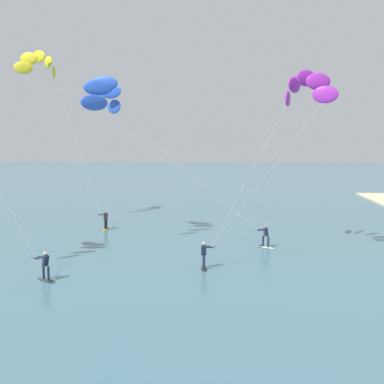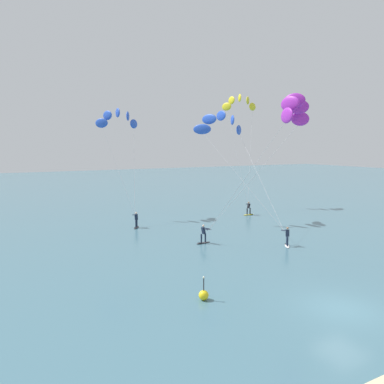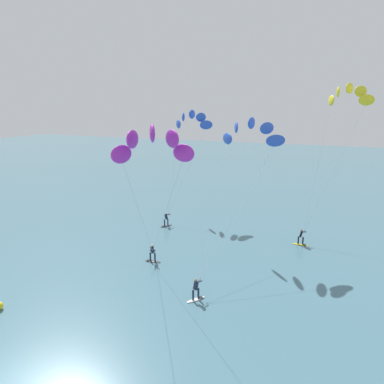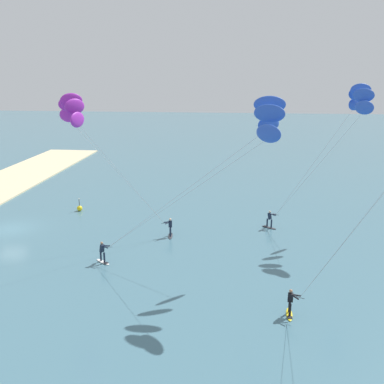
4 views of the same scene
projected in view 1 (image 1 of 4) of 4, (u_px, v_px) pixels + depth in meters
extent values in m
ellipsoid|color=white|center=(266.00, 247.00, 35.27)|extent=(1.18, 1.42, 0.08)
cube|color=black|center=(261.00, 246.00, 35.53)|extent=(0.40, 0.40, 0.02)
cylinder|color=#192338|center=(268.00, 242.00, 35.08)|extent=(0.14, 0.14, 0.78)
cylinder|color=#192338|center=(263.00, 241.00, 35.36)|extent=(0.14, 0.14, 0.78)
cube|color=#192338|center=(266.00, 232.00, 35.14)|extent=(0.43, 0.44, 0.63)
sphere|color=#9E7051|center=(266.00, 227.00, 35.09)|extent=(0.20, 0.20, 0.20)
cylinder|color=black|center=(258.00, 230.00, 35.20)|extent=(0.07, 0.55, 0.03)
cylinder|color=#192338|center=(262.00, 230.00, 35.05)|extent=(0.27, 0.60, 0.15)
cylinder|color=#192338|center=(262.00, 229.00, 35.27)|extent=(0.34, 0.58, 0.15)
ellipsoid|color=blue|center=(114.00, 107.00, 37.94)|extent=(1.75, 1.59, 1.10)
ellipsoid|color=blue|center=(110.00, 91.00, 36.96)|extent=(1.19, 1.97, 1.10)
ellipsoid|color=blue|center=(104.00, 84.00, 35.45)|extent=(0.45, 2.06, 1.10)
ellipsoid|color=blue|center=(98.00, 88.00, 34.04)|extent=(0.96, 2.04, 1.10)
ellipsoid|color=blue|center=(94.00, 103.00, 33.31)|extent=(1.59, 1.75, 1.10)
cylinder|color=#B2B2B7|center=(183.00, 168.00, 36.59)|extent=(3.12, 11.21, 8.82)
cylinder|color=#B2B2B7|center=(178.00, 170.00, 34.27)|extent=(1.61, 11.52, 8.82)
ellipsoid|color=#333338|center=(204.00, 268.00, 29.74)|extent=(1.53, 0.52, 0.08)
cube|color=black|center=(204.00, 269.00, 29.32)|extent=(0.31, 0.32, 0.02)
cylinder|color=#192338|center=(204.00, 260.00, 29.90)|extent=(0.14, 0.14, 0.78)
cylinder|color=#192338|center=(204.00, 262.00, 29.47)|extent=(0.14, 0.14, 0.78)
cube|color=#192338|center=(204.00, 250.00, 29.61)|extent=(0.35, 0.33, 0.63)
sphere|color=beige|center=(204.00, 243.00, 29.56)|extent=(0.20, 0.20, 0.20)
cylinder|color=black|center=(212.00, 247.00, 29.84)|extent=(0.31, 0.49, 0.03)
cylinder|color=#192338|center=(207.00, 246.00, 29.81)|extent=(0.53, 0.43, 0.15)
cylinder|color=#192338|center=(209.00, 247.00, 29.61)|extent=(0.19, 0.61, 0.15)
ellipsoid|color=purple|center=(325.00, 95.00, 30.38)|extent=(0.70, 1.64, 1.10)
ellipsoid|color=purple|center=(318.00, 81.00, 30.88)|extent=(0.56, 1.64, 1.10)
ellipsoid|color=purple|center=(306.00, 78.00, 31.88)|extent=(1.11, 1.55, 1.10)
ellipsoid|color=purple|center=(294.00, 85.00, 32.95)|extent=(1.49, 1.21, 1.10)
ellipsoid|color=purple|center=(288.00, 99.00, 33.65)|extent=(1.64, 0.70, 1.10)
cylinder|color=#B2B2B7|center=(269.00, 172.00, 30.13)|extent=(2.12, 7.08, 9.12)
cylinder|color=#B2B2B7|center=(252.00, 171.00, 31.76)|extent=(5.30, 5.16, 9.12)
ellipsoid|color=#333338|center=(46.00, 280.00, 27.26)|extent=(1.12, 1.45, 0.08)
cube|color=black|center=(51.00, 280.00, 27.00)|extent=(0.39, 0.39, 0.02)
cylinder|color=#192338|center=(44.00, 272.00, 27.34)|extent=(0.14, 0.14, 0.78)
cylinder|color=#192338|center=(48.00, 273.00, 27.08)|extent=(0.14, 0.14, 0.78)
cube|color=#192338|center=(46.00, 261.00, 27.13)|extent=(0.43, 0.43, 0.63)
sphere|color=beige|center=(45.00, 253.00, 27.08)|extent=(0.20, 0.20, 0.20)
cylinder|color=black|center=(36.00, 258.00, 27.18)|extent=(0.06, 0.55, 0.03)
cylinder|color=#192338|center=(40.00, 258.00, 27.03)|extent=(0.28, 0.60, 0.15)
cylinder|color=#192338|center=(42.00, 257.00, 27.25)|extent=(0.34, 0.58, 0.15)
ellipsoid|color=yellow|center=(106.00, 229.00, 42.01)|extent=(1.51, 0.43, 0.08)
cube|color=black|center=(107.00, 228.00, 42.41)|extent=(0.29, 0.30, 0.02)
cylinder|color=black|center=(105.00, 225.00, 41.74)|extent=(0.14, 0.14, 0.78)
cylinder|color=black|center=(107.00, 224.00, 42.18)|extent=(0.14, 0.14, 0.78)
cube|color=black|center=(106.00, 217.00, 41.88)|extent=(0.33, 0.31, 0.63)
sphere|color=#9E7051|center=(106.00, 212.00, 41.83)|extent=(0.20, 0.20, 0.20)
cylinder|color=black|center=(101.00, 214.00, 42.13)|extent=(0.26, 0.51, 0.03)
cylinder|color=black|center=(102.00, 215.00, 41.90)|extent=(0.13, 0.61, 0.15)
cylinder|color=black|center=(104.00, 214.00, 42.09)|extent=(0.50, 0.48, 0.15)
ellipsoid|color=yellow|center=(54.00, 72.00, 45.51)|extent=(1.61, 0.84, 1.10)
ellipsoid|color=yellow|center=(48.00, 62.00, 44.82)|extent=(1.39, 1.31, 1.10)
ellipsoid|color=yellow|center=(39.00, 57.00, 43.78)|extent=(0.97, 1.58, 1.10)
ellipsoid|color=yellow|center=(29.00, 59.00, 42.81)|extent=(0.40, 1.61, 1.10)
ellipsoid|color=yellow|center=(23.00, 68.00, 42.33)|extent=(0.84, 1.61, 1.10)
cylinder|color=#B2B2B7|center=(76.00, 142.00, 43.84)|extent=(4.57, 5.38, 12.48)
cylinder|color=#B2B2B7|center=(62.00, 143.00, 42.24)|extent=(1.25, 6.94, 12.48)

